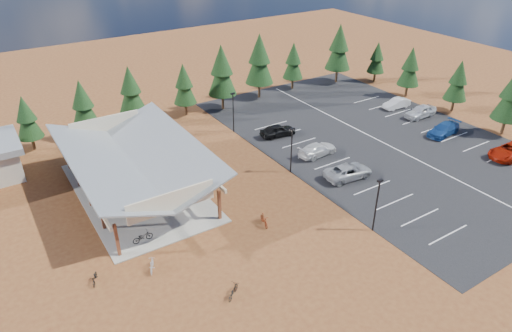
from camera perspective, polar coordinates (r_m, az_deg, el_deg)
name	(u,v)px	position (r m, az deg, el deg)	size (l,w,h in m)	color
ground	(262,194)	(44.77, 0.70, -3.57)	(140.00, 140.00, 0.00)	brown
asphalt_lot	(375,138)	(57.53, 14.63, 3.35)	(27.00, 44.00, 0.04)	black
concrete_pad	(138,191)	(46.64, -14.49, -3.07)	(10.60, 18.60, 0.10)	gray
bike_pavilion	(133,158)	(44.79, -15.08, 1.01)	(11.65, 19.40, 4.97)	brown
lamp_post_0	(377,202)	(39.67, 14.86, -4.35)	(0.50, 0.25, 5.14)	black
lamp_post_1	(292,147)	(47.22, 4.47, 2.37)	(0.50, 0.25, 5.14)	black
lamp_post_2	(233,110)	(56.34, -2.87, 7.05)	(0.50, 0.25, 5.14)	black
trash_bin_0	(219,178)	(46.73, -4.63, -1.49)	(0.60, 0.60, 0.90)	#452518
trash_bin_1	(208,179)	(46.65, -5.97, -1.62)	(0.60, 0.60, 0.90)	#452518
pine_1	(26,118)	(57.50, -26.77, 5.42)	(2.83, 2.83, 6.59)	#382314
pine_2	(83,104)	(57.35, -20.85, 7.25)	(3.22, 3.22, 7.50)	#382314
pine_3	(130,90)	(59.87, -15.42, 9.20)	(3.33, 3.33, 7.76)	#382314
pine_4	(184,84)	(61.68, -8.99, 10.08)	(3.05, 3.05, 7.09)	#382314
pine_5	(222,70)	(62.68, -4.31, 11.82)	(3.88, 3.88, 9.04)	#382314
pine_6	(259,59)	(66.74, 0.42, 13.21)	(4.05, 4.05, 9.43)	#382314
pine_7	(293,61)	(71.05, 4.68, 12.97)	(3.09, 3.09, 7.19)	#382314
pine_8	(339,47)	(74.56, 10.33, 14.41)	(3.97, 3.97, 9.26)	#382314
pine_11	(458,81)	(67.75, 23.95, 9.73)	(3.08, 3.08, 7.18)	#382314
pine_12	(410,67)	(71.16, 18.74, 11.67)	(3.17, 3.17, 7.39)	#382314
pine_13	(377,58)	(76.68, 14.89, 12.96)	(2.75, 2.75, 6.40)	#382314
bike_0	(143,237)	(39.60, -13.98, -8.59)	(0.61, 1.76, 0.93)	black
bike_1	(115,205)	(44.03, -17.23, -4.72)	(0.50, 1.78, 1.07)	gray
bike_2	(109,177)	(48.77, -17.88, -1.36)	(0.64, 1.83, 0.96)	navy
bike_3	(96,160)	(52.49, -19.34, 0.67)	(0.46, 1.63, 0.98)	maroon
bike_4	(167,207)	(42.73, -11.11, -5.04)	(0.65, 1.87, 0.98)	black
bike_5	(170,180)	(46.77, -10.72, -1.78)	(0.43, 1.51, 0.91)	gray
bike_6	(150,176)	(48.06, -13.16, -1.20)	(0.56, 1.60, 0.84)	#1B449C
bike_7	(152,161)	(50.73, -12.82, 0.64)	(0.45, 1.60, 0.96)	maroon
bike_8	(95,278)	(37.01, -19.51, -13.05)	(0.53, 1.53, 0.80)	black
bike_9	(152,265)	(36.78, -12.89, -11.99)	(0.46, 1.63, 0.98)	#9FA1A7
bike_11	(264,220)	(40.40, 1.01, -6.75)	(0.50, 1.79, 1.07)	maroon
bike_12	(233,291)	(34.01, -2.88, -15.35)	(0.59, 1.69, 0.89)	black
bike_15	(201,179)	(46.57, -6.93, -1.61)	(0.51, 1.79, 1.08)	maroon
bike_16	(208,171)	(47.94, -6.04, -0.64)	(0.66, 1.89, 0.99)	black
car_2	(348,171)	(48.03, 11.44, -0.67)	(2.41, 5.22, 1.45)	#96999D
car_3	(318,149)	(51.96, 7.71, 2.07)	(1.97, 4.85, 1.41)	silver
car_4	(278,130)	(56.00, 2.73, 4.47)	(1.78, 4.41, 1.50)	black
car_6	(511,151)	(58.41, 29.26, 1.65)	(2.62, 5.67, 1.58)	#9B1806
car_7	(444,129)	(60.83, 22.41, 4.26)	(2.04, 5.02, 1.46)	navy
car_8	(420,111)	(65.11, 19.87, 6.43)	(1.92, 4.76, 1.62)	#B1B4B9
car_9	(397,103)	(67.28, 17.17, 7.49)	(1.45, 4.14, 1.37)	white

